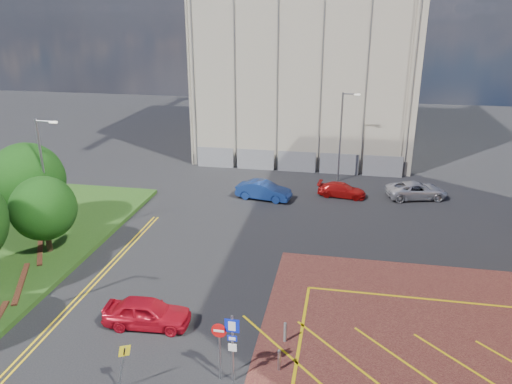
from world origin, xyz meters
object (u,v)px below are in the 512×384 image
(car_blue_back, at_px, (264,190))
(car_red_back, at_px, (342,190))
(tree_d, at_px, (27,180))
(car_red_left, at_px, (147,313))
(tree_c, at_px, (43,208))
(lamp_left_far, at_px, (45,175))
(sign_cluster, at_px, (228,342))
(warning_sign, at_px, (123,362))
(lamp_back, at_px, (341,134))
(car_silver_back, at_px, (417,190))

(car_blue_back, xyz_separation_m, car_red_back, (6.28, 1.76, -0.17))
(tree_d, distance_m, car_red_left, 15.28)
(tree_c, distance_m, lamp_left_far, 2.65)
(tree_c, relative_size, lamp_left_far, 0.61)
(sign_cluster, relative_size, car_red_left, 0.75)
(sign_cluster, relative_size, car_blue_back, 0.71)
(tree_c, xyz_separation_m, car_red_left, (8.97, -5.96, -2.46))
(tree_d, bearing_deg, lamp_left_far, -25.68)
(warning_sign, xyz_separation_m, car_blue_back, (1.85, 22.64, -0.69))
(lamp_back, relative_size, car_red_back, 2.02)
(tree_d, height_order, car_blue_back, tree_d)
(tree_c, distance_m, car_blue_back, 17.08)
(car_blue_back, bearing_deg, sign_cluster, -164.49)
(car_red_back, height_order, car_silver_back, car_silver_back)
(car_red_back, bearing_deg, sign_cluster, 176.32)
(lamp_left_far, distance_m, car_red_back, 22.72)
(warning_sign, relative_size, car_red_left, 0.53)
(lamp_left_far, bearing_deg, car_red_back, 32.52)
(tree_d, relative_size, car_red_left, 1.42)
(tree_d, bearing_deg, warning_sign, -46.27)
(car_blue_back, distance_m, car_silver_back, 12.59)
(car_red_left, relative_size, car_red_back, 1.08)
(tree_c, distance_m, sign_cluster, 16.53)
(lamp_back, distance_m, car_red_back, 5.51)
(lamp_left_far, bearing_deg, car_silver_back, 27.12)
(tree_d, xyz_separation_m, car_blue_back, (14.65, 9.26, -3.13))
(lamp_back, distance_m, car_blue_back, 9.02)
(tree_c, xyz_separation_m, car_red_back, (17.92, 14.02, -2.62))
(car_blue_back, height_order, car_silver_back, car_blue_back)
(car_red_left, distance_m, car_blue_back, 18.41)
(car_red_left, xyz_separation_m, car_blue_back, (2.67, 18.21, 0.02))
(car_red_left, relative_size, car_blue_back, 0.95)
(tree_d, bearing_deg, car_silver_back, 23.54)
(tree_c, height_order, tree_d, tree_d)
(tree_d, relative_size, lamp_back, 0.76)
(warning_sign, xyz_separation_m, car_silver_back, (14.18, 25.13, -0.74))
(car_red_back, bearing_deg, car_blue_back, 112.15)
(car_blue_back, xyz_separation_m, car_silver_back, (12.34, 2.50, -0.06))
(tree_c, distance_m, car_red_back, 22.90)
(tree_d, xyz_separation_m, warning_sign, (12.80, -13.38, -2.44))
(car_red_left, distance_m, car_red_back, 21.89)
(lamp_left_far, relative_size, warning_sign, 3.55)
(sign_cluster, distance_m, car_red_back, 23.44)
(lamp_left_far, distance_m, lamp_back, 24.46)
(tree_c, bearing_deg, warning_sign, -46.65)
(lamp_left_far, bearing_deg, sign_cluster, -36.82)
(tree_d, height_order, car_red_back, tree_d)
(car_blue_back, bearing_deg, tree_d, 132.03)
(car_blue_back, relative_size, car_silver_back, 0.91)
(lamp_back, height_order, sign_cluster, lamp_back)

